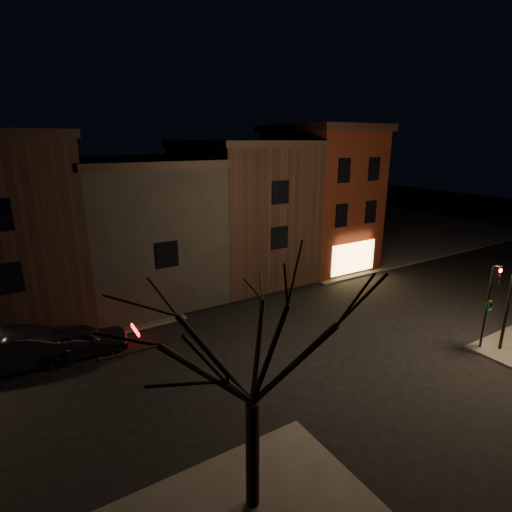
% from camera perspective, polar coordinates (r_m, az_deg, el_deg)
% --- Properties ---
extents(ground, '(120.00, 120.00, 0.00)m').
position_cam_1_polar(ground, '(21.16, 8.43, -10.75)').
color(ground, black).
rests_on(ground, ground).
extents(sidewalk_far_right, '(30.00, 30.00, 0.12)m').
position_cam_1_polar(sidewalk_far_right, '(48.09, 11.53, 4.54)').
color(sidewalk_far_right, '#2D2B28').
rests_on(sidewalk_far_right, ground).
extents(corner_building, '(6.50, 8.50, 10.50)m').
position_cam_1_polar(corner_building, '(31.56, 9.01, 8.50)').
color(corner_building, '#4B190D').
rests_on(corner_building, ground).
extents(row_building_a, '(7.30, 10.30, 9.40)m').
position_cam_1_polar(row_building_a, '(28.78, -2.37, 6.81)').
color(row_building_a, black).
rests_on(row_building_a, ground).
extents(row_building_b, '(7.80, 10.30, 8.40)m').
position_cam_1_polar(row_building_b, '(26.17, -16.37, 4.09)').
color(row_building_b, black).
rests_on(row_building_b, ground).
extents(row_building_c, '(7.30, 10.30, 9.90)m').
position_cam_1_polar(row_building_c, '(25.18, -32.56, 3.47)').
color(row_building_c, black).
rests_on(row_building_c, ground).
extents(traffic_signal, '(0.58, 0.38, 4.05)m').
position_cam_1_polar(traffic_signal, '(21.10, 30.60, -4.74)').
color(traffic_signal, black).
rests_on(traffic_signal, sidewalk_near_right).
extents(bare_tree_left, '(5.60, 5.60, 7.50)m').
position_cam_1_polar(bare_tree_left, '(9.43, -0.55, -9.60)').
color(bare_tree_left, black).
rests_on(bare_tree_left, sidewalk_near_left).
extents(parked_car_a, '(4.24, 1.81, 1.43)m').
position_cam_1_polar(parked_car_a, '(20.31, -23.83, -11.03)').
color(parked_car_a, black).
rests_on(parked_car_a, ground).
extents(parked_car_b, '(5.22, 1.87, 1.71)m').
position_cam_1_polar(parked_car_b, '(20.34, -30.02, -11.40)').
color(parked_car_b, black).
rests_on(parked_car_b, ground).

